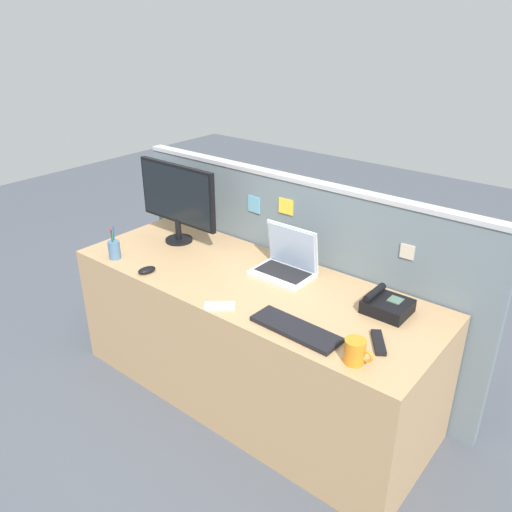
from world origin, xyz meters
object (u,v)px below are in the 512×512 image
object	(u,v)px
pen_cup	(114,249)
coffee_mug	(355,351)
cell_phone_silver_slab	(220,306)
tv_remote	(379,342)
laptop	(287,261)
computer_mouse_right_hand	(147,270)
keyboard_main	(296,329)
desktop_monitor	(177,197)
desk_phone	(386,305)

from	to	relation	value
pen_cup	coffee_mug	bearing A→B (deg)	0.32
coffee_mug	pen_cup	bearing A→B (deg)	-179.68
cell_phone_silver_slab	coffee_mug	world-z (taller)	coffee_mug
tv_remote	laptop	bearing A→B (deg)	122.90
pen_cup	coffee_mug	world-z (taller)	pen_cup
computer_mouse_right_hand	tv_remote	distance (m)	1.29
cell_phone_silver_slab	tv_remote	distance (m)	0.76
keyboard_main	coffee_mug	world-z (taller)	coffee_mug
laptop	keyboard_main	distance (m)	0.56
cell_phone_silver_slab	tv_remote	bearing A→B (deg)	66.38
computer_mouse_right_hand	coffee_mug	world-z (taller)	coffee_mug
coffee_mug	tv_remote	bearing A→B (deg)	83.74
pen_cup	cell_phone_silver_slab	bearing A→B (deg)	-1.18
desktop_monitor	coffee_mug	size ratio (longest dim) A/B	4.70
desk_phone	cell_phone_silver_slab	bearing A→B (deg)	-144.19
tv_remote	computer_mouse_right_hand	bearing A→B (deg)	153.61
desktop_monitor	pen_cup	size ratio (longest dim) A/B	3.08
desktop_monitor	coffee_mug	xyz separation A→B (m)	(1.44, -0.40, -0.23)
keyboard_main	tv_remote	xyz separation A→B (m)	(0.33, 0.14, -0.00)
keyboard_main	pen_cup	bearing A→B (deg)	-176.21
desk_phone	cell_phone_silver_slab	distance (m)	0.79
desk_phone	desktop_monitor	bearing A→B (deg)	-178.49
coffee_mug	keyboard_main	bearing A→B (deg)	174.04
computer_mouse_right_hand	pen_cup	world-z (taller)	pen_cup
laptop	tv_remote	xyz separation A→B (m)	(0.69, -0.29, -0.06)
cell_phone_silver_slab	coffee_mug	xyz separation A→B (m)	(0.71, 0.03, 0.05)
laptop	keyboard_main	xyz separation A→B (m)	(0.36, -0.43, -0.06)
coffee_mug	cell_phone_silver_slab	bearing A→B (deg)	-177.94
desktop_monitor	computer_mouse_right_hand	xyz separation A→B (m)	(0.18, -0.41, -0.27)
desk_phone	keyboard_main	xyz separation A→B (m)	(-0.24, -0.40, -0.02)
tv_remote	coffee_mug	distance (m)	0.18
laptop	cell_phone_silver_slab	world-z (taller)	laptop
desktop_monitor	cell_phone_silver_slab	world-z (taller)	desktop_monitor
pen_cup	tv_remote	size ratio (longest dim) A/B	1.12
laptop	desktop_monitor	bearing A→B (deg)	-175.53
desktop_monitor	desk_phone	world-z (taller)	desktop_monitor
cell_phone_silver_slab	coffee_mug	distance (m)	0.72
keyboard_main	coffee_mug	distance (m)	0.32
pen_cup	computer_mouse_right_hand	bearing A→B (deg)	-0.83
desktop_monitor	computer_mouse_right_hand	world-z (taller)	desktop_monitor
desktop_monitor	pen_cup	xyz separation A→B (m)	(-0.10, -0.41, -0.23)
coffee_mug	desk_phone	bearing A→B (deg)	99.95
laptop	coffee_mug	distance (m)	0.81
pen_cup	cell_phone_silver_slab	distance (m)	0.83
tv_remote	coffee_mug	bearing A→B (deg)	-130.92
coffee_mug	desktop_monitor	bearing A→B (deg)	164.50
desktop_monitor	pen_cup	world-z (taller)	desktop_monitor
desk_phone	pen_cup	size ratio (longest dim) A/B	1.07
computer_mouse_right_hand	tv_remote	size ratio (longest dim) A/B	0.59
computer_mouse_right_hand	cell_phone_silver_slab	xyz separation A→B (m)	(0.55, -0.01, -0.01)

